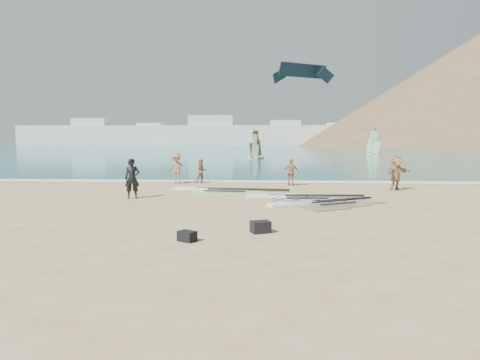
{
  "coord_description": "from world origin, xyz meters",
  "views": [
    {
      "loc": [
        0.46,
        -13.5,
        2.82
      ],
      "look_at": [
        -0.47,
        4.0,
        1.0
      ],
      "focal_mm": 30.0,
      "sensor_mm": 36.0,
      "label": 1
    }
  ],
  "objects_px": {
    "rig_grey": "(295,198)",
    "gear_bag_far": "(187,236)",
    "person_wetsuit": "(132,179)",
    "beachgoer_left": "(202,171)",
    "rig_orange": "(319,204)",
    "beachgoer_mid": "(177,168)",
    "gear_bag_near": "(260,227)",
    "beachgoer_right": "(396,173)",
    "beachgoer_back": "(291,172)",
    "rig_green": "(218,191)"
  },
  "relations": [
    {
      "from": "gear_bag_far",
      "to": "beachgoer_left",
      "type": "xyz_separation_m",
      "value": [
        -1.73,
        14.29,
        0.62
      ]
    },
    {
      "from": "rig_green",
      "to": "rig_grey",
      "type": "bearing_deg",
      "value": -24.77
    },
    {
      "from": "gear_bag_far",
      "to": "beachgoer_right",
      "type": "relative_size",
      "value": 0.25
    },
    {
      "from": "rig_orange",
      "to": "gear_bag_far",
      "type": "height_order",
      "value": "gear_bag_far"
    },
    {
      "from": "gear_bag_far",
      "to": "beachgoer_back",
      "type": "xyz_separation_m",
      "value": [
        3.82,
        13.26,
        0.67
      ]
    },
    {
      "from": "rig_orange",
      "to": "gear_bag_near",
      "type": "bearing_deg",
      "value": -142.22
    },
    {
      "from": "rig_green",
      "to": "person_wetsuit",
      "type": "xyz_separation_m",
      "value": [
        -3.79,
        -2.6,
        0.89
      ]
    },
    {
      "from": "rig_orange",
      "to": "beachgoer_mid",
      "type": "xyz_separation_m",
      "value": [
        -7.73,
        7.69,
        0.92
      ]
    },
    {
      "from": "gear_bag_near",
      "to": "beachgoer_right",
      "type": "height_order",
      "value": "beachgoer_right"
    },
    {
      "from": "rig_orange",
      "to": "gear_bag_near",
      "type": "height_order",
      "value": "gear_bag_near"
    },
    {
      "from": "gear_bag_near",
      "to": "beachgoer_mid",
      "type": "relative_size",
      "value": 0.29
    },
    {
      "from": "gear_bag_far",
      "to": "beachgoer_mid",
      "type": "bearing_deg",
      "value": 103.12
    },
    {
      "from": "beachgoer_mid",
      "to": "beachgoer_back",
      "type": "distance_m",
      "value": 7.08
    },
    {
      "from": "rig_green",
      "to": "beachgoer_mid",
      "type": "relative_size",
      "value": 3.3
    },
    {
      "from": "beachgoer_right",
      "to": "rig_orange",
      "type": "bearing_deg",
      "value": -167.86
    },
    {
      "from": "rig_green",
      "to": "rig_orange",
      "type": "distance_m",
      "value": 6.3
    },
    {
      "from": "gear_bag_far",
      "to": "beachgoer_mid",
      "type": "relative_size",
      "value": 0.24
    },
    {
      "from": "person_wetsuit",
      "to": "rig_orange",
      "type": "bearing_deg",
      "value": -28.47
    },
    {
      "from": "rig_green",
      "to": "rig_orange",
      "type": "height_order",
      "value": "rig_green"
    },
    {
      "from": "gear_bag_far",
      "to": "beachgoer_mid",
      "type": "distance_m",
      "value": 14.27
    },
    {
      "from": "beachgoer_mid",
      "to": "beachgoer_right",
      "type": "xyz_separation_m",
      "value": [
        12.6,
        -2.47,
        -0.01
      ]
    },
    {
      "from": "rig_orange",
      "to": "beachgoer_mid",
      "type": "height_order",
      "value": "beachgoer_mid"
    },
    {
      "from": "rig_grey",
      "to": "rig_green",
      "type": "bearing_deg",
      "value": 146.8
    },
    {
      "from": "gear_bag_near",
      "to": "beachgoer_left",
      "type": "distance_m",
      "value": 13.7
    },
    {
      "from": "gear_bag_far",
      "to": "person_wetsuit",
      "type": "distance_m",
      "value": 8.75
    },
    {
      "from": "rig_orange",
      "to": "beachgoer_left",
      "type": "height_order",
      "value": "beachgoer_left"
    },
    {
      "from": "beachgoer_right",
      "to": "rig_grey",
      "type": "bearing_deg",
      "value": 176.05
    },
    {
      "from": "gear_bag_near",
      "to": "beachgoer_left",
      "type": "relative_size",
      "value": 0.37
    },
    {
      "from": "beachgoer_left",
      "to": "beachgoer_mid",
      "type": "distance_m",
      "value": 1.57
    },
    {
      "from": "beachgoer_mid",
      "to": "gear_bag_near",
      "type": "bearing_deg",
      "value": -64.28
    },
    {
      "from": "rig_green",
      "to": "beachgoer_back",
      "type": "distance_m",
      "value": 5.07
    },
    {
      "from": "rig_grey",
      "to": "beachgoer_right",
      "type": "height_order",
      "value": "beachgoer_right"
    },
    {
      "from": "rig_orange",
      "to": "person_wetsuit",
      "type": "distance_m",
      "value": 8.72
    },
    {
      "from": "rig_green",
      "to": "rig_orange",
      "type": "xyz_separation_m",
      "value": [
        4.74,
        -4.14,
        -0.0
      ]
    },
    {
      "from": "beachgoer_left",
      "to": "beachgoer_right",
      "type": "height_order",
      "value": "beachgoer_right"
    },
    {
      "from": "beachgoer_left",
      "to": "beachgoer_mid",
      "type": "xyz_separation_m",
      "value": [
        -1.5,
        -0.41,
        0.21
      ]
    },
    {
      "from": "beachgoer_left",
      "to": "rig_grey",
      "type": "bearing_deg",
      "value": -75.13
    },
    {
      "from": "rig_orange",
      "to": "beachgoer_back",
      "type": "relative_size",
      "value": 3.26
    },
    {
      "from": "person_wetsuit",
      "to": "beachgoer_left",
      "type": "relative_size",
      "value": 1.24
    },
    {
      "from": "rig_grey",
      "to": "gear_bag_far",
      "type": "xyz_separation_m",
      "value": [
        -3.64,
        -7.97,
        0.09
      ]
    },
    {
      "from": "gear_bag_near",
      "to": "beachgoer_right",
      "type": "bearing_deg",
      "value": 54.45
    },
    {
      "from": "person_wetsuit",
      "to": "beachgoer_left",
      "type": "bearing_deg",
      "value": 52.45
    },
    {
      "from": "beachgoer_left",
      "to": "beachgoer_mid",
      "type": "relative_size",
      "value": 0.78
    },
    {
      "from": "rig_green",
      "to": "gear_bag_far",
      "type": "height_order",
      "value": "gear_bag_far"
    },
    {
      "from": "person_wetsuit",
      "to": "beachgoer_right",
      "type": "height_order",
      "value": "beachgoer_right"
    },
    {
      "from": "rig_orange",
      "to": "beachgoer_left",
      "type": "relative_size",
      "value": 3.47
    },
    {
      "from": "beachgoer_left",
      "to": "rig_orange",
      "type": "bearing_deg",
      "value": -77.93
    },
    {
      "from": "beachgoer_left",
      "to": "beachgoer_back",
      "type": "distance_m",
      "value": 5.64
    },
    {
      "from": "rig_green",
      "to": "gear_bag_near",
      "type": "bearing_deg",
      "value": -69.7
    },
    {
      "from": "beachgoer_back",
      "to": "beachgoer_right",
      "type": "distance_m",
      "value": 5.86
    }
  ]
}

